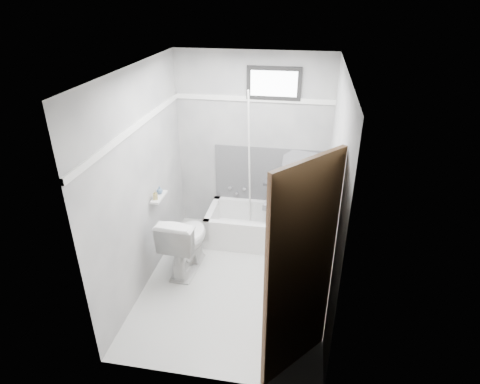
% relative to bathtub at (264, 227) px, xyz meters
% --- Properties ---
extents(floor, '(2.60, 2.60, 0.00)m').
position_rel_bathtub_xyz_m(floor, '(-0.23, -0.93, -0.21)').
color(floor, silver).
rests_on(floor, ground).
extents(ceiling, '(2.60, 2.60, 0.00)m').
position_rel_bathtub_xyz_m(ceiling, '(-0.23, -0.93, 2.19)').
color(ceiling, silver).
rests_on(ceiling, floor).
extents(wall_back, '(2.00, 0.02, 2.40)m').
position_rel_bathtub_xyz_m(wall_back, '(-0.23, 0.37, 0.99)').
color(wall_back, slate).
rests_on(wall_back, floor).
extents(wall_front, '(2.00, 0.02, 2.40)m').
position_rel_bathtub_xyz_m(wall_front, '(-0.23, -2.23, 0.99)').
color(wall_front, slate).
rests_on(wall_front, floor).
extents(wall_left, '(0.02, 2.60, 2.40)m').
position_rel_bathtub_xyz_m(wall_left, '(-1.23, -0.93, 0.99)').
color(wall_left, slate).
rests_on(wall_left, floor).
extents(wall_right, '(0.02, 2.60, 2.40)m').
position_rel_bathtub_xyz_m(wall_right, '(0.77, -0.93, 0.99)').
color(wall_right, slate).
rests_on(wall_right, floor).
extents(bathtub, '(1.50, 0.70, 0.42)m').
position_rel_bathtub_xyz_m(bathtub, '(0.00, 0.00, 0.00)').
color(bathtub, white).
rests_on(bathtub, floor).
extents(office_chair, '(0.75, 0.75, 1.08)m').
position_rel_bathtub_xyz_m(office_chair, '(0.30, 0.04, 0.45)').
color(office_chair, slate).
rests_on(office_chair, bathtub).
extents(toilet, '(0.49, 0.81, 0.77)m').
position_rel_bathtub_xyz_m(toilet, '(-0.85, -0.75, 0.17)').
color(toilet, white).
rests_on(toilet, floor).
extents(door, '(0.78, 0.78, 2.00)m').
position_rel_bathtub_xyz_m(door, '(0.75, -2.21, 0.79)').
color(door, '#573220').
rests_on(door, floor).
extents(window, '(0.66, 0.04, 0.40)m').
position_rel_bathtub_xyz_m(window, '(0.02, 0.36, 1.81)').
color(window, black).
rests_on(window, wall_back).
extents(backerboard, '(1.50, 0.02, 0.78)m').
position_rel_bathtub_xyz_m(backerboard, '(0.02, 0.36, 0.59)').
color(backerboard, '#4C4C4F').
rests_on(backerboard, wall_back).
extents(trim_back, '(2.00, 0.02, 0.06)m').
position_rel_bathtub_xyz_m(trim_back, '(-0.23, 0.36, 1.61)').
color(trim_back, white).
rests_on(trim_back, wall_back).
extents(trim_left, '(0.02, 2.60, 0.06)m').
position_rel_bathtub_xyz_m(trim_left, '(-1.21, -0.93, 1.61)').
color(trim_left, white).
rests_on(trim_left, wall_left).
extents(pole, '(0.02, 0.32, 1.93)m').
position_rel_bathtub_xyz_m(pole, '(-0.23, 0.13, 0.84)').
color(pole, white).
rests_on(pole, bathtub).
extents(shelf, '(0.10, 0.32, 0.02)m').
position_rel_bathtub_xyz_m(shelf, '(-1.16, -0.67, 0.69)').
color(shelf, silver).
rests_on(shelf, wall_left).
extents(soap_bottle_a, '(0.07, 0.07, 0.11)m').
position_rel_bathtub_xyz_m(soap_bottle_a, '(-1.17, -0.75, 0.76)').
color(soap_bottle_a, olive).
rests_on(soap_bottle_a, shelf).
extents(soap_bottle_b, '(0.10, 0.10, 0.09)m').
position_rel_bathtub_xyz_m(soap_bottle_b, '(-1.17, -0.61, 0.75)').
color(soap_bottle_b, '#496686').
rests_on(soap_bottle_b, shelf).
extents(faucet, '(0.26, 0.10, 0.16)m').
position_rel_bathtub_xyz_m(faucet, '(-0.43, 0.34, 0.34)').
color(faucet, silver).
rests_on(faucet, wall_back).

